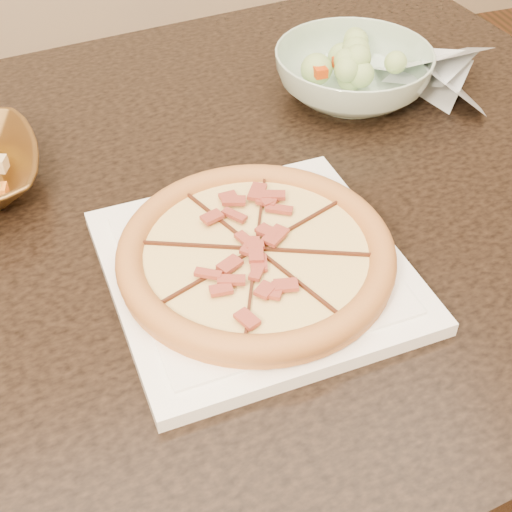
{
  "coord_description": "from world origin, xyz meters",
  "views": [
    {
      "loc": [
        -0.24,
        -0.49,
        1.31
      ],
      "look_at": [
        -0.06,
        0.06,
        0.78
      ],
      "focal_mm": 50.0,
      "sensor_mm": 36.0,
      "label": 1
    }
  ],
  "objects_px": {
    "dining_table": "(133,275)",
    "salad_bowl": "(353,74)",
    "plate": "(256,269)",
    "pizza": "(256,253)"
  },
  "relations": [
    {
      "from": "dining_table",
      "to": "salad_bowl",
      "type": "height_order",
      "value": "salad_bowl"
    },
    {
      "from": "plate",
      "to": "salad_bowl",
      "type": "bearing_deg",
      "value": 51.31
    },
    {
      "from": "dining_table",
      "to": "salad_bowl",
      "type": "bearing_deg",
      "value": 26.09
    },
    {
      "from": "plate",
      "to": "salad_bowl",
      "type": "xyz_separation_m",
      "value": [
        0.26,
        0.33,
        0.03
      ]
    },
    {
      "from": "plate",
      "to": "pizza",
      "type": "bearing_deg",
      "value": 116.92
    },
    {
      "from": "pizza",
      "to": "dining_table",
      "type": "bearing_deg",
      "value": 131.84
    },
    {
      "from": "dining_table",
      "to": "salad_bowl",
      "type": "relative_size",
      "value": 6.99
    },
    {
      "from": "plate",
      "to": "pizza",
      "type": "height_order",
      "value": "pizza"
    },
    {
      "from": "salad_bowl",
      "to": "dining_table",
      "type": "bearing_deg",
      "value": -153.91
    },
    {
      "from": "salad_bowl",
      "to": "pizza",
      "type": "bearing_deg",
      "value": -128.69
    }
  ]
}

